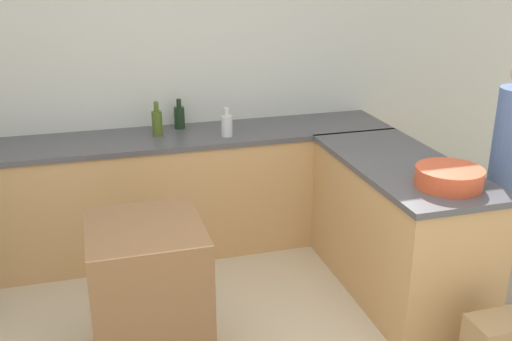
{
  "coord_description": "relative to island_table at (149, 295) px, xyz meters",
  "views": [
    {
      "loc": [
        -0.74,
        -2.25,
        2.24
      ],
      "look_at": [
        0.21,
        1.04,
        0.99
      ],
      "focal_mm": 42.0,
      "sensor_mm": 36.0,
      "label": 1
    }
  ],
  "objects": [
    {
      "name": "counter_peninsula",
      "position": [
        1.73,
        0.33,
        0.04
      ],
      "size": [
        0.69,
        1.52,
        0.94
      ],
      "color": "tan",
      "rests_on": "ground_plane"
    },
    {
      "name": "island_table",
      "position": [
        0.0,
        0.0,
        0.0
      ],
      "size": [
        0.63,
        0.67,
        0.86
      ],
      "color": "brown",
      "rests_on": "ground_plane"
    },
    {
      "name": "mixing_bowl",
      "position": [
        1.77,
        -0.12,
        0.57
      ],
      "size": [
        0.4,
        0.4,
        0.11
      ],
      "color": "#DB512D",
      "rests_on": "counter_peninsula"
    },
    {
      "name": "olive_oil_bottle",
      "position": [
        0.26,
        1.4,
        0.61
      ],
      "size": [
        0.08,
        0.08,
        0.26
      ],
      "color": "#475B1E",
      "rests_on": "counter_back"
    },
    {
      "name": "wall_back",
      "position": [
        0.51,
        1.7,
        0.92
      ],
      "size": [
        8.0,
        0.06,
        2.7
      ],
      "color": "silver",
      "rests_on": "ground_plane"
    },
    {
      "name": "wine_bottle_dark",
      "position": [
        0.45,
        1.55,
        0.6
      ],
      "size": [
        0.08,
        0.08,
        0.23
      ],
      "color": "black",
      "rests_on": "counter_back"
    },
    {
      "name": "counter_back",
      "position": [
        0.51,
        1.37,
        0.04
      ],
      "size": [
        3.14,
        0.63,
        0.94
      ],
      "color": "tan",
      "rests_on": "ground_plane"
    },
    {
      "name": "person_at_peninsula",
      "position": [
        2.31,
        -0.01,
        0.49
      ],
      "size": [
        0.29,
        0.29,
        1.67
      ],
      "color": "#ADA38E",
      "rests_on": "ground_plane"
    },
    {
      "name": "vinegar_bottle_clear",
      "position": [
        0.76,
        1.24,
        0.6
      ],
      "size": [
        0.08,
        0.08,
        0.22
      ],
      "color": "silver",
      "rests_on": "counter_back"
    }
  ]
}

